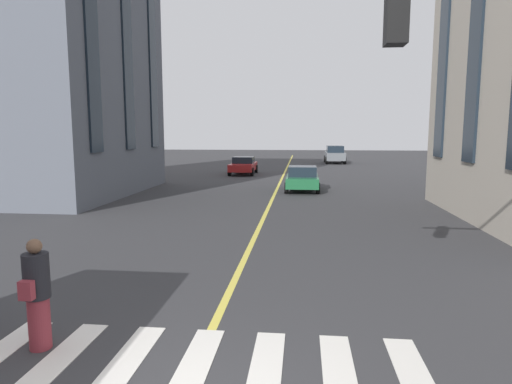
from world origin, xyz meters
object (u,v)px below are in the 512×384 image
at_px(car_green_oncoming, 302,178).
at_px(pedestrian_near, 37,294).
at_px(car_red_parked_b, 243,165).
at_px(car_grey_mid, 335,154).

relative_size(car_green_oncoming, pedestrian_near, 2.29).
xyz_separation_m(car_red_parked_b, pedestrian_near, (-28.61, -0.75, 0.15)).
distance_m(car_red_parked_b, car_green_oncoming, 10.79).
bearing_deg(car_green_oncoming, car_grey_mid, -8.40).
height_order(car_red_parked_b, pedestrian_near, pedestrian_near).
bearing_deg(car_grey_mid, car_red_parked_b, 149.16).
relative_size(car_grey_mid, car_green_oncoming, 1.21).
bearing_deg(car_green_oncoming, pedestrian_near, 168.28).
height_order(car_grey_mid, pedestrian_near, car_grey_mid).
bearing_deg(car_red_parked_b, pedestrian_near, -178.50).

